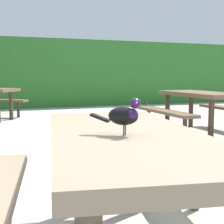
% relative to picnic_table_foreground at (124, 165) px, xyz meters
% --- Properties ---
extents(picnic_table_foreground, '(1.97, 2.00, 0.74)m').
position_rel_picnic_table_foreground_xyz_m(picnic_table_foreground, '(0.00, 0.00, 0.00)').
color(picnic_table_foreground, '#84725B').
rests_on(picnic_table_foreground, ground).
extents(bird_grackle, '(0.23, 0.20, 0.18)m').
position_rel_picnic_table_foreground_xyz_m(bird_grackle, '(-0.05, -0.14, 0.29)').
color(bird_grackle, black).
rests_on(bird_grackle, picnic_table_foreground).
extents(picnic_table_mid_left, '(1.72, 1.82, 0.74)m').
position_rel_picnic_table_foreground_xyz_m(picnic_table_mid_left, '(2.93, 3.43, 0.00)').
color(picnic_table_mid_left, brown).
rests_on(picnic_table_mid_left, ground).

